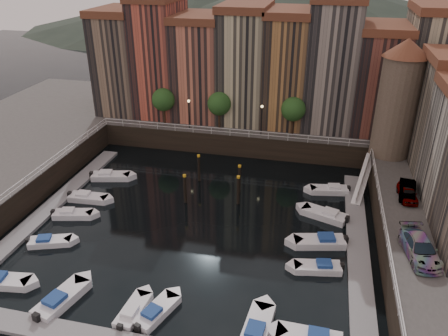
% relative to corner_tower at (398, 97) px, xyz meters
% --- Properties ---
extents(ground, '(200.00, 200.00, 0.00)m').
position_rel_corner_tower_xyz_m(ground, '(-20.00, -14.50, -10.19)').
color(ground, black).
rests_on(ground, ground).
extents(quay_far, '(80.00, 20.00, 3.00)m').
position_rel_corner_tower_xyz_m(quay_far, '(-20.00, 11.50, -8.69)').
color(quay_far, black).
rests_on(quay_far, ground).
extents(dock_left, '(2.00, 28.00, 0.35)m').
position_rel_corner_tower_xyz_m(dock_left, '(-36.20, -15.50, -10.02)').
color(dock_left, gray).
rests_on(dock_left, ground).
extents(dock_right, '(2.00, 28.00, 0.35)m').
position_rel_corner_tower_xyz_m(dock_right, '(-3.80, -15.50, -10.02)').
color(dock_right, gray).
rests_on(dock_right, ground).
extents(mountains, '(145.00, 100.00, 18.00)m').
position_rel_corner_tower_xyz_m(mountains, '(-18.28, 95.50, -2.28)').
color(mountains, '#2D382D').
rests_on(mountains, ground).
extents(far_terrace, '(48.70, 10.30, 17.50)m').
position_rel_corner_tower_xyz_m(far_terrace, '(-16.69, 9.00, 0.76)').
color(far_terrace, '#7B644E').
rests_on(far_terrace, quay_far).
extents(corner_tower, '(5.20, 5.20, 13.80)m').
position_rel_corner_tower_xyz_m(corner_tower, '(0.00, 0.00, 0.00)').
color(corner_tower, '#6B5B4C').
rests_on(corner_tower, quay_right).
extents(promenade_trees, '(21.20, 3.20, 5.20)m').
position_rel_corner_tower_xyz_m(promenade_trees, '(-21.33, 3.70, -3.61)').
color(promenade_trees, black).
rests_on(promenade_trees, quay_far).
extents(street_lamps, '(10.36, 0.36, 4.18)m').
position_rel_corner_tower_xyz_m(street_lamps, '(-21.00, 2.70, -4.30)').
color(street_lamps, black).
rests_on(street_lamps, quay_far).
extents(railings, '(36.08, 34.04, 0.52)m').
position_rel_corner_tower_xyz_m(railings, '(-20.00, -9.62, -6.41)').
color(railings, white).
rests_on(railings, ground).
extents(gangway, '(2.78, 8.32, 3.73)m').
position_rel_corner_tower_xyz_m(gangway, '(-2.90, -4.50, -8.28)').
color(gangway, white).
rests_on(gangway, ground).
extents(mooring_pilings, '(6.14, 5.60, 3.78)m').
position_rel_corner_tower_xyz_m(mooring_pilings, '(-19.41, -9.08, -8.54)').
color(mooring_pilings, black).
rests_on(mooring_pilings, ground).
extents(boat_left_0, '(4.79, 2.29, 1.08)m').
position_rel_corner_tower_xyz_m(boat_left_0, '(-33.14, -27.84, -9.83)').
color(boat_left_0, white).
rests_on(boat_left_0, ground).
extents(boat_left_1, '(4.25, 2.74, 0.96)m').
position_rel_corner_tower_xyz_m(boat_left_1, '(-32.60, -21.94, -9.87)').
color(boat_left_1, white).
rests_on(boat_left_1, ground).
extents(boat_left_2, '(4.45, 2.45, 1.00)m').
position_rel_corner_tower_xyz_m(boat_left_2, '(-32.97, -17.10, -9.86)').
color(boat_left_2, white).
rests_on(boat_left_2, ground).
extents(boat_left_3, '(4.65, 1.91, 1.06)m').
position_rel_corner_tower_xyz_m(boat_left_3, '(-33.08, -13.64, -9.84)').
color(boat_left_3, white).
rests_on(boat_left_3, ground).
extents(boat_left_4, '(5.00, 2.77, 1.12)m').
position_rel_corner_tower_xyz_m(boat_left_4, '(-32.96, -8.32, -9.82)').
color(boat_left_4, white).
rests_on(boat_left_4, ground).
extents(boat_right_1, '(4.46, 2.27, 1.00)m').
position_rel_corner_tower_xyz_m(boat_right_1, '(-7.31, -20.02, -9.86)').
color(boat_right_1, white).
rests_on(boat_right_1, ground).
extents(boat_right_2, '(5.24, 2.89, 1.17)m').
position_rel_corner_tower_xyz_m(boat_right_2, '(-7.27, -16.21, -9.80)').
color(boat_right_2, white).
rests_on(boat_right_2, ground).
extents(boat_right_3, '(5.07, 3.29, 1.14)m').
position_rel_corner_tower_xyz_m(boat_right_3, '(-6.93, -11.29, -9.81)').
color(boat_right_3, white).
rests_on(boat_right_3, ground).
extents(boat_right_4, '(4.66, 2.38, 1.04)m').
position_rel_corner_tower_xyz_m(boat_right_4, '(-6.52, -5.69, -9.84)').
color(boat_right_4, white).
rests_on(boat_right_4, ground).
extents(boat_near_0, '(2.96, 5.27, 1.18)m').
position_rel_corner_tower_xyz_m(boat_near_0, '(-27.20, -28.70, -9.80)').
color(boat_near_0, white).
rests_on(boat_near_0, ground).
extents(boat_near_1, '(1.82, 4.20, 0.95)m').
position_rel_corner_tower_xyz_m(boat_near_1, '(-21.14, -28.49, -9.87)').
color(boat_near_1, white).
rests_on(boat_near_1, ground).
extents(boat_near_2, '(2.89, 4.50, 1.01)m').
position_rel_corner_tower_xyz_m(boat_near_2, '(-19.35, -28.22, -9.85)').
color(boat_near_2, white).
rests_on(boat_near_2, ground).
extents(boat_near_3, '(2.23, 5.11, 1.16)m').
position_rel_corner_tower_xyz_m(boat_near_3, '(-11.51, -28.20, -9.80)').
color(boat_near_3, white).
rests_on(boat_near_3, ground).
extents(car_a, '(1.82, 3.94, 1.31)m').
position_rel_corner_tower_xyz_m(car_a, '(0.70, -10.79, -6.54)').
color(car_a, gray).
rests_on(car_a, quay_right).
extents(car_b, '(1.94, 4.30, 1.37)m').
position_rel_corner_tower_xyz_m(car_b, '(0.73, -10.27, -6.51)').
color(car_b, gray).
rests_on(car_b, quay_right).
extents(car_c, '(3.14, 5.79, 1.59)m').
position_rel_corner_tower_xyz_m(car_c, '(0.36, -20.24, -6.40)').
color(car_c, gray).
rests_on(car_c, quay_right).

